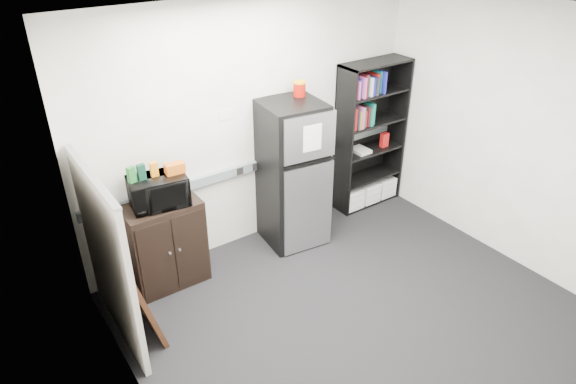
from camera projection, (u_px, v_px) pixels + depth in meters
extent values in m
plane|color=black|center=(356.00, 314.00, 4.90)|extent=(4.00, 4.00, 0.00)
cube|color=silver|center=(256.00, 126.00, 5.49)|extent=(4.00, 0.02, 2.70)
cube|color=silver|center=(512.00, 137.00, 5.23)|extent=(0.02, 3.50, 2.70)
cube|color=silver|center=(132.00, 279.00, 3.24)|extent=(0.02, 3.50, 2.70)
cube|color=white|center=(381.00, 22.00, 3.58)|extent=(4.00, 3.50, 0.02)
cube|color=slate|center=(258.00, 164.00, 5.69)|extent=(3.92, 0.05, 0.10)
cube|color=white|center=(226.00, 115.00, 5.21)|extent=(0.14, 0.00, 0.10)
cube|color=black|center=(343.00, 144.00, 6.11)|extent=(0.02, 0.34, 1.85)
cube|color=black|center=(396.00, 128.00, 6.54)|extent=(0.02, 0.34, 1.85)
cube|color=black|center=(361.00, 132.00, 6.44)|extent=(0.90, 0.02, 1.85)
cube|color=black|center=(377.00, 63.00, 5.88)|extent=(0.90, 0.34, 0.02)
cube|color=black|center=(365.00, 200.00, 6.77)|extent=(0.85, 0.32, 0.03)
cube|color=black|center=(367.00, 176.00, 6.59)|extent=(0.85, 0.32, 0.03)
cube|color=black|center=(369.00, 150.00, 6.41)|extent=(0.85, 0.32, 0.02)
cube|color=black|center=(372.00, 122.00, 6.23)|extent=(0.85, 0.32, 0.02)
cube|color=black|center=(374.00, 93.00, 6.05)|extent=(0.85, 0.32, 0.02)
cube|color=white|center=(350.00, 197.00, 6.55)|extent=(0.25, 0.30, 0.25)
cube|color=white|center=(366.00, 191.00, 6.69)|extent=(0.25, 0.30, 0.25)
cube|color=white|center=(382.00, 185.00, 6.83)|extent=(0.25, 0.30, 0.25)
cube|color=#A9A296|center=(108.00, 259.00, 4.33)|extent=(0.05, 1.30, 1.60)
cube|color=#B2B2B7|center=(90.00, 174.00, 3.94)|extent=(0.06, 1.30, 0.02)
cube|color=black|center=(165.00, 243.00, 5.13)|extent=(0.74, 0.46, 0.92)
cube|color=black|center=(157.00, 261.00, 4.87)|extent=(0.34, 0.01, 0.81)
cube|color=black|center=(191.00, 249.00, 5.05)|extent=(0.34, 0.01, 0.81)
cylinder|color=#B2B2B7|center=(170.00, 253.00, 4.90)|extent=(0.02, 0.02, 0.02)
cylinder|color=#B2B2B7|center=(180.00, 250.00, 4.95)|extent=(0.02, 0.02, 0.02)
imported|color=black|center=(158.00, 191.00, 4.82)|extent=(0.57, 0.43, 0.29)
cube|color=#1B5F25|center=(131.00, 175.00, 4.63)|extent=(0.08, 0.07, 0.15)
cube|color=#0B3320|center=(141.00, 172.00, 4.67)|extent=(0.07, 0.05, 0.15)
cube|color=orange|center=(154.00, 169.00, 4.74)|extent=(0.07, 0.06, 0.14)
cube|color=#BE5613|center=(175.00, 168.00, 4.80)|extent=(0.19, 0.11, 0.10)
cube|color=black|center=(291.00, 175.00, 5.64)|extent=(0.69, 0.69, 1.63)
cube|color=#B8B7BD|center=(310.00, 138.00, 5.14)|extent=(0.59, 0.09, 0.49)
cube|color=#B8B7BD|center=(308.00, 209.00, 5.55)|extent=(0.59, 0.09, 1.05)
cube|color=black|center=(310.00, 163.00, 5.27)|extent=(0.59, 0.07, 0.03)
cube|color=white|center=(312.00, 138.00, 5.14)|extent=(0.21, 0.03, 0.28)
cube|color=black|center=(292.00, 103.00, 5.24)|extent=(0.69, 0.69, 0.02)
cylinder|color=#A91007|center=(299.00, 89.00, 5.37)|extent=(0.13, 0.13, 0.16)
cylinder|color=gold|center=(299.00, 80.00, 5.33)|extent=(0.13, 0.13, 0.02)
cube|color=black|center=(131.00, 285.00, 4.50)|extent=(0.28, 0.78, 0.98)
cube|color=beige|center=(133.00, 284.00, 4.51)|extent=(0.21, 0.66, 0.82)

